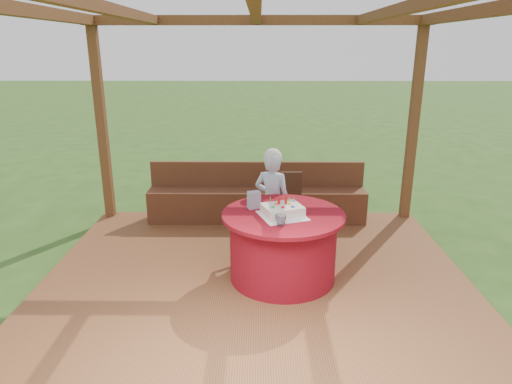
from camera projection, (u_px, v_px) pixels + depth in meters
ground at (256, 288)px, 4.87m from camera, size 60.00×60.00×0.00m
deck at (256, 283)px, 4.86m from camera, size 4.50×4.00×0.12m
pergola at (256, 53)px, 4.14m from camera, size 4.50×4.00×2.72m
bench at (257, 202)px, 6.39m from camera, size 3.00×0.42×0.80m
table at (283, 245)px, 4.75m from camera, size 1.26×1.26×0.72m
chair at (287, 203)px, 5.77m from camera, size 0.40×0.40×0.83m
elderly_woman at (272, 199)px, 5.37m from camera, size 0.51×0.42×1.24m
birthday_cake at (282, 211)px, 4.55m from camera, size 0.55×0.55×0.19m
gift_bag at (254, 200)px, 4.76m from camera, size 0.15×0.12×0.18m
drinking_glass at (281, 221)px, 4.31m from camera, size 0.14×0.14×0.10m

